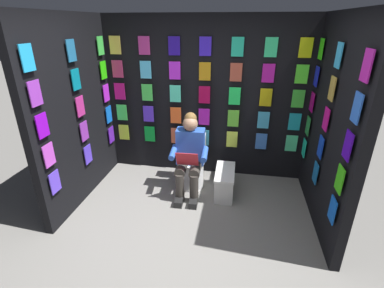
# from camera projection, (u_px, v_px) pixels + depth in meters

# --- Properties ---
(ground_plane) EXTENTS (30.00, 30.00, 0.00)m
(ground_plane) POSITION_uv_depth(u_px,v_px,m) (180.00, 251.00, 3.13)
(ground_plane) COLOR gray
(display_wall_back) EXTENTS (3.21, 0.14, 2.46)m
(display_wall_back) POSITION_uv_depth(u_px,v_px,m) (205.00, 99.00, 4.39)
(display_wall_back) COLOR black
(display_wall_back) RESTS_ON ground
(display_wall_left) EXTENTS (0.14, 1.88, 2.46)m
(display_wall_left) POSITION_uv_depth(u_px,v_px,m) (332.00, 127.00, 3.24)
(display_wall_left) COLOR black
(display_wall_left) RESTS_ON ground
(display_wall_right) EXTENTS (0.14, 1.88, 2.46)m
(display_wall_right) POSITION_uv_depth(u_px,v_px,m) (75.00, 112.00, 3.75)
(display_wall_right) COLOR black
(display_wall_right) RESTS_ON ground
(toilet) EXTENTS (0.41, 0.56, 0.77)m
(toilet) POSITION_uv_depth(u_px,v_px,m) (192.00, 165.00, 4.32)
(toilet) COLOR white
(toilet) RESTS_ON ground
(person_reading) EXTENTS (0.54, 0.69, 1.19)m
(person_reading) POSITION_uv_depth(u_px,v_px,m) (189.00, 155.00, 4.00)
(person_reading) COLOR blue
(person_reading) RESTS_ON ground
(comic_longbox_near) EXTENTS (0.28, 0.63, 0.38)m
(comic_longbox_near) POSITION_uv_depth(u_px,v_px,m) (225.00, 182.00, 4.12)
(comic_longbox_near) COLOR white
(comic_longbox_near) RESTS_ON ground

